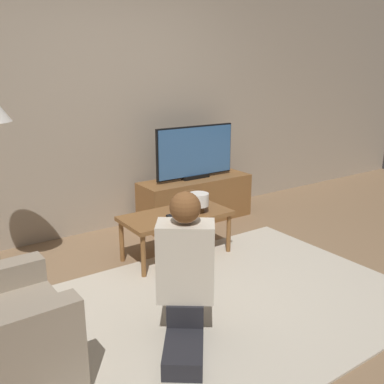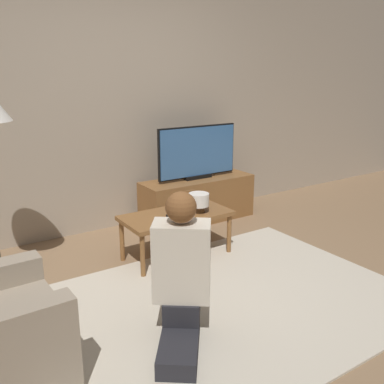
{
  "view_description": "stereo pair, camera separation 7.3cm",
  "coord_description": "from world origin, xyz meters",
  "px_view_note": "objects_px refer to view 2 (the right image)",
  "views": [
    {
      "loc": [
        -1.67,
        -2.09,
        1.6
      ],
      "look_at": [
        0.27,
        0.72,
        0.63
      ],
      "focal_mm": 40.0,
      "sensor_mm": 36.0,
      "label": 1
    },
    {
      "loc": [
        -1.61,
        -2.13,
        1.6
      ],
      "look_at": [
        0.27,
        0.72,
        0.63
      ],
      "focal_mm": 40.0,
      "sensor_mm": 36.0,
      "label": 2
    }
  ],
  "objects_px": {
    "person_kneeling": "(181,271)",
    "table_lamp": "(199,201)",
    "tv": "(198,152)",
    "coffee_table": "(176,218)"
  },
  "relations": [
    {
      "from": "coffee_table",
      "to": "table_lamp",
      "type": "xyz_separation_m",
      "value": [
        0.19,
        -0.07,
        0.15
      ]
    },
    {
      "from": "tv",
      "to": "table_lamp",
      "type": "height_order",
      "value": "tv"
    },
    {
      "from": "person_kneeling",
      "to": "table_lamp",
      "type": "xyz_separation_m",
      "value": [
        0.78,
        0.97,
        0.05
      ]
    },
    {
      "from": "person_kneeling",
      "to": "table_lamp",
      "type": "distance_m",
      "value": 1.25
    },
    {
      "from": "coffee_table",
      "to": "tv",
      "type": "bearing_deg",
      "value": 45.35
    },
    {
      "from": "coffee_table",
      "to": "person_kneeling",
      "type": "height_order",
      "value": "person_kneeling"
    },
    {
      "from": "coffee_table",
      "to": "table_lamp",
      "type": "relative_size",
      "value": 5.26
    },
    {
      "from": "tv",
      "to": "table_lamp",
      "type": "bearing_deg",
      "value": -123.37
    },
    {
      "from": "tv",
      "to": "coffee_table",
      "type": "relative_size",
      "value": 1.01
    },
    {
      "from": "tv",
      "to": "person_kneeling",
      "type": "bearing_deg",
      "value": -126.57
    }
  ]
}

